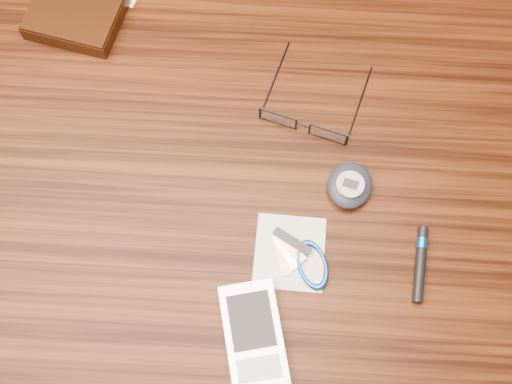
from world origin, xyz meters
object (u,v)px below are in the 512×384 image
(eyeglasses, at_px, (305,122))
(pda_phone, at_px, (253,335))
(desk, at_px, (191,229))
(pedometer, at_px, (350,185))
(wallet_and_card, at_px, (77,14))
(notepad_keys, at_px, (301,258))

(eyeglasses, height_order, pda_phone, eyeglasses)
(desk, xyz_separation_m, pedometer, (0.21, 0.03, 0.11))
(wallet_and_card, bearing_deg, pedometer, -31.46)
(desk, bearing_deg, wallet_and_card, 123.13)
(desk, height_order, pda_phone, pda_phone)
(eyeglasses, distance_m, pedometer, 0.10)
(wallet_and_card, relative_size, pda_phone, 1.28)
(wallet_and_card, bearing_deg, eyeglasses, -24.74)
(desk, distance_m, eyeglasses, 0.22)
(pda_phone, xyz_separation_m, pedometer, (0.11, 0.19, 0.00))
(eyeglasses, bearing_deg, pda_phone, -100.29)
(wallet_and_card, distance_m, pda_phone, 0.51)
(wallet_and_card, relative_size, eyeglasses, 1.11)
(desk, height_order, pedometer, pedometer)
(wallet_and_card, distance_m, pedometer, 0.45)
(pedometer, bearing_deg, notepad_keys, -121.02)
(pedometer, bearing_deg, desk, -170.71)
(wallet_and_card, distance_m, notepad_keys, 0.46)
(notepad_keys, bearing_deg, pda_phone, -118.53)
(eyeglasses, distance_m, pda_phone, 0.28)
(wallet_and_card, xyz_separation_m, pda_phone, (0.27, -0.43, -0.00))
(pedometer, height_order, notepad_keys, pedometer)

